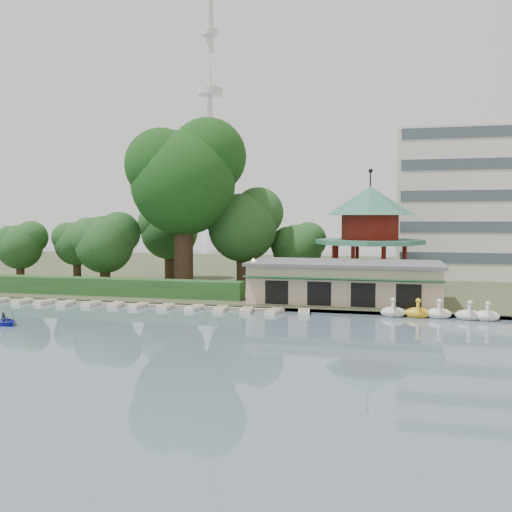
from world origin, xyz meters
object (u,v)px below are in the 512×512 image
(dock, at_px, (117,303))
(pavilion, at_px, (370,227))
(boathouse, at_px, (344,281))
(rowboat_with_passengers, at_px, (2,318))
(big_tree, at_px, (185,174))

(dock, distance_m, pavilion, 29.14)
(boathouse, bearing_deg, dock, -167.76)
(dock, relative_size, rowboat_with_passengers, 5.78)
(pavilion, distance_m, big_tree, 22.04)
(dock, height_order, big_tree, big_tree)
(dock, relative_size, big_tree, 1.71)
(dock, xyz_separation_m, boathouse, (22.00, 4.77, 2.25))
(big_tree, bearing_deg, boathouse, -18.27)
(dock, xyz_separation_m, pavilion, (24.00, 14.80, 7.36))
(pavilion, relative_size, big_tree, 0.68)
(pavilion, bearing_deg, big_tree, -169.65)
(big_tree, height_order, rowboat_with_passengers, big_tree)
(big_tree, relative_size, rowboat_with_passengers, 3.37)
(rowboat_with_passengers, bearing_deg, dock, 70.61)
(dock, bearing_deg, boathouse, 12.24)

